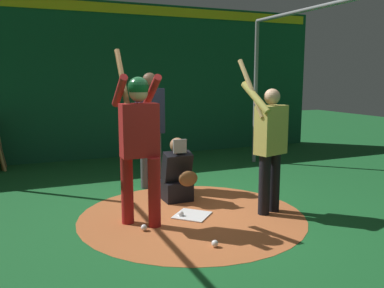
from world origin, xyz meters
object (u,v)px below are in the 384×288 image
batter (139,136)px  visitor (270,142)px  catcher (177,176)px  umpire (150,123)px  baseball_1 (181,214)px  home_plate (192,215)px  baseball_0 (144,228)px  baseball_2 (215,243)px

batter → visitor: (0.24, 1.68, -0.14)m
catcher → umpire: 1.09m
visitor → baseball_1: bearing=-120.7°
home_plate → umpire: size_ratio=0.23×
home_plate → visitor: visitor is taller
baseball_1 → visitor: bearing=75.7°
batter → baseball_0: size_ratio=28.78×
baseball_2 → visitor: bearing=122.5°
home_plate → catcher: catcher is taller
batter → baseball_1: bearing=95.4°
visitor → baseball_1: (-0.29, -1.13, -0.91)m
baseball_2 → baseball_1: bearing=179.1°
batter → baseball_2: 1.53m
home_plate → visitor: (0.27, 0.98, 0.94)m
visitor → catcher: bearing=-153.3°
visitor → baseball_2: (0.73, -1.15, -0.91)m
catcher → visitor: size_ratio=0.46×
baseball_2 → umpire: bearing=177.7°
batter → umpire: bearing=158.0°
umpire → baseball_0: size_ratio=25.03×
baseball_0 → baseball_1: 0.64m
catcher → baseball_2: 1.75m
batter → baseball_2: size_ratio=28.78×
home_plate → baseball_0: size_ratio=5.68×
visitor → batter: bearing=-114.4°
catcher → baseball_0: 1.29m
catcher → umpire: size_ratio=0.50×
catcher → batter: bearing=-46.2°
visitor → baseball_0: bearing=-106.7°
home_plate → baseball_2: (1.00, -0.16, 0.03)m
batter → catcher: batter is taller
visitor → baseball_0: size_ratio=27.24×
visitor → home_plate: bearing=-121.8°
baseball_0 → baseball_1: size_ratio=1.00×
home_plate → batter: size_ratio=0.20×
home_plate → baseball_0: 0.77m
batter → visitor: bearing=82.0°
batter → baseball_0: (0.23, -0.02, -1.05)m
baseball_2 → baseball_0: bearing=-143.0°
home_plate → catcher: (-0.70, 0.07, 0.35)m
visitor → baseball_0: visitor is taller
baseball_0 → home_plate: bearing=109.8°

